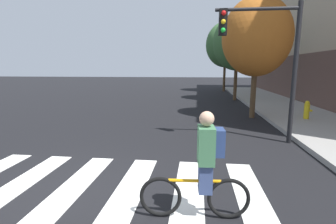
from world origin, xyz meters
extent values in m
plane|color=black|center=(0.00, 0.00, 0.00)|extent=(120.00, 120.00, 0.00)
cube|color=silver|center=(-1.09, 0.00, 0.01)|extent=(0.55, 3.60, 0.01)
cube|color=silver|center=(0.03, 0.00, 0.01)|extent=(0.55, 3.60, 0.01)
cube|color=silver|center=(1.16, 0.00, 0.01)|extent=(0.55, 3.60, 0.01)
cube|color=silver|center=(2.28, 0.00, 0.01)|extent=(0.55, 3.60, 0.01)
cube|color=silver|center=(3.41, 0.00, 0.01)|extent=(0.55, 3.60, 0.01)
torus|color=black|center=(2.91, -0.44, 0.33)|extent=(0.66, 0.10, 0.66)
torus|color=black|center=(1.87, -0.51, 0.33)|extent=(0.66, 0.10, 0.66)
cylinder|color=orange|center=(2.39, -0.48, 0.61)|extent=(0.89, 0.11, 0.05)
cylinder|color=orange|center=(2.55, -0.47, 0.68)|extent=(0.04, 0.04, 0.45)
cube|color=#384772|center=(2.55, -0.47, 0.73)|extent=(0.22, 0.29, 0.56)
cube|color=#3F724C|center=(2.55, -0.47, 1.18)|extent=(0.26, 0.37, 0.56)
sphere|color=tan|center=(2.55, -0.47, 1.58)|extent=(0.22, 0.22, 0.22)
cube|color=navy|center=(2.73, -0.46, 1.23)|extent=(0.18, 0.29, 0.40)
cylinder|color=black|center=(5.29, 3.83, 2.10)|extent=(0.14, 0.14, 4.20)
cylinder|color=black|center=(4.09, 3.83, 4.00)|extent=(2.40, 0.10, 0.10)
cube|color=black|center=(3.13, 3.83, 3.65)|extent=(0.24, 0.20, 0.76)
sphere|color=red|center=(3.13, 3.72, 3.89)|extent=(0.14, 0.14, 0.14)
sphere|color=gold|center=(3.13, 3.72, 3.65)|extent=(0.14, 0.14, 0.14)
sphere|color=green|center=(3.13, 3.72, 3.41)|extent=(0.14, 0.14, 0.14)
cylinder|color=gold|center=(7.11, 7.07, 0.47)|extent=(0.22, 0.22, 0.65)
sphere|color=gold|center=(7.11, 7.07, 0.84)|extent=(0.18, 0.18, 0.18)
cylinder|color=gold|center=(7.27, 7.07, 0.51)|extent=(0.12, 0.09, 0.09)
cylinder|color=#4C3823|center=(5.00, 7.81, 1.23)|extent=(0.24, 0.24, 2.46)
ellipsoid|color=#A5591E|center=(5.00, 7.81, 3.68)|extent=(3.06, 3.06, 3.51)
cylinder|color=#4C3823|center=(5.15, 14.33, 1.36)|extent=(0.24, 0.24, 2.72)
ellipsoid|color=#386033|center=(5.15, 14.33, 4.07)|extent=(3.38, 3.38, 3.89)
cylinder|color=#4C3823|center=(5.09, 21.32, 1.52)|extent=(0.24, 0.24, 3.04)
ellipsoid|color=#386033|center=(5.09, 21.32, 4.56)|extent=(3.79, 3.79, 4.35)
camera|label=1|loc=(2.39, -4.04, 2.31)|focal=26.51mm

